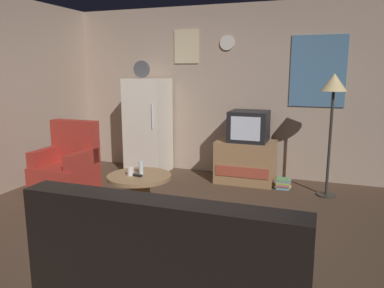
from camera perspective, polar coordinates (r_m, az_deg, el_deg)
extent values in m
plane|color=#4C3828|center=(3.97, -4.62, -13.12)|extent=(12.00, 12.00, 0.00)
cube|color=tan|center=(5.94, 5.03, 7.97)|extent=(5.20, 0.10, 2.60)
cube|color=teal|center=(5.68, 18.60, 10.43)|extent=(0.76, 0.02, 1.00)
cube|color=beige|center=(6.07, -0.87, 14.60)|extent=(0.40, 0.02, 0.52)
cylinder|color=silver|center=(5.88, 5.36, 15.08)|extent=(0.22, 0.03, 0.22)
cube|color=silver|center=(6.03, -6.68, 2.74)|extent=(0.60, 0.60, 1.50)
cylinder|color=silver|center=(5.63, -6.09, 4.21)|extent=(0.02, 0.02, 0.36)
cylinder|color=#4C4C51|center=(5.91, -7.67, 11.21)|extent=(0.26, 0.04, 0.26)
cube|color=#9E754C|center=(5.56, 8.14, -2.66)|extent=(0.84, 0.52, 0.62)
cube|color=#AD4733|center=(5.33, 7.53, -4.28)|extent=(0.76, 0.01, 0.15)
cube|color=black|center=(5.45, 8.65, 2.70)|extent=(0.54, 0.50, 0.44)
cube|color=silver|center=(5.21, 8.11, 2.32)|extent=(0.41, 0.01, 0.33)
cylinder|color=#332D28|center=(5.29, 19.69, -7.30)|extent=(0.24, 0.24, 0.02)
cylinder|color=#332D28|center=(5.12, 20.20, 0.05)|extent=(0.04, 0.04, 1.40)
cone|color=#F2D18C|center=(5.04, 20.80, 8.78)|extent=(0.32, 0.32, 0.22)
cylinder|color=#9E754C|center=(4.41, -7.87, -10.36)|extent=(0.72, 0.72, 0.04)
cylinder|color=#9E754C|center=(4.33, -7.94, -7.70)|extent=(0.24, 0.24, 0.43)
cylinder|color=#9E754C|center=(4.27, -8.02, -4.96)|extent=(0.72, 0.72, 0.04)
cylinder|color=silver|center=(4.28, -7.76, -3.58)|extent=(0.05, 0.05, 0.15)
cylinder|color=silver|center=(4.25, -9.34, -4.14)|extent=(0.08, 0.08, 0.09)
cube|color=black|center=(4.23, -8.51, -4.69)|extent=(0.16, 0.07, 0.02)
cube|color=#A52D23|center=(5.27, -18.73, -5.14)|extent=(0.68, 0.68, 0.40)
cube|color=#A52D23|center=(5.37, -17.34, 0.49)|extent=(0.68, 0.16, 0.56)
cube|color=#A52D23|center=(5.38, -21.27, -1.71)|extent=(0.12, 0.60, 0.20)
cube|color=#A52D23|center=(5.03, -16.44, -2.24)|extent=(0.12, 0.60, 0.20)
cube|color=black|center=(2.69, -2.19, -20.99)|extent=(1.70, 0.80, 0.40)
cube|color=black|center=(2.22, -5.26, -14.77)|extent=(1.70, 0.20, 0.52)
cube|color=#72A9C9|center=(5.41, 13.65, -6.52)|extent=(0.18, 0.12, 0.03)
cube|color=#B8C96A|center=(5.40, 13.67, -6.27)|extent=(0.22, 0.13, 0.02)
cube|color=#CA628D|center=(5.39, 13.68, -6.02)|extent=(0.18, 0.16, 0.03)
cube|color=#9DC83A|center=(5.38, 13.69, -5.74)|extent=(0.18, 0.17, 0.02)
cube|color=#8789A2|center=(5.38, 13.70, -5.50)|extent=(0.20, 0.16, 0.02)
cube|color=#64A566|center=(5.37, 13.72, -5.25)|extent=(0.18, 0.17, 0.02)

